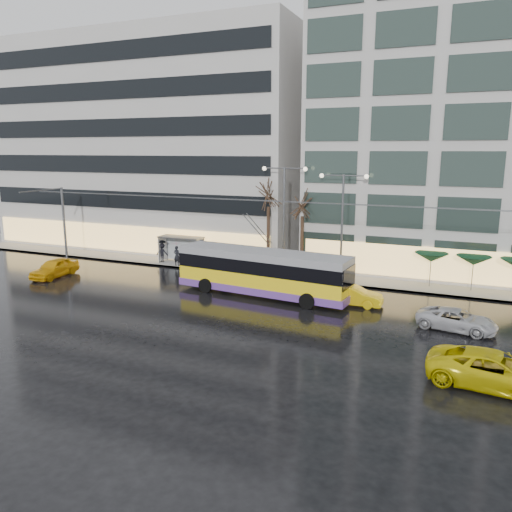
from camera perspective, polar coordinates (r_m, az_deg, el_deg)
The scene contains 21 objects.
ground at distance 34.64m, azimuth -6.12°, elevation -5.76°, with size 140.00×140.00×0.00m, color black.
sidewalk at distance 46.25m, azimuth 4.48°, elevation -1.07°, with size 80.00×10.00×0.15m, color gray.
kerb at distance 41.72m, azimuth 2.32°, elevation -2.50°, with size 80.00×0.10×0.15m, color slate.
building_left at distance 57.58m, azimuth -11.31°, elevation 12.43°, with size 34.00×14.00×22.00m, color #AEABA6.
building_right at distance 47.91m, azimuth 27.07°, elevation 13.29°, with size 32.00×14.00×25.00m, color #AEABA6.
trolleybus at distance 36.55m, azimuth 0.76°, elevation -2.04°, with size 13.34×5.70×6.10m.
catenary at distance 40.21m, azimuth 0.47°, elevation 3.04°, with size 42.24×5.12×7.00m.
bus_shelter at distance 47.25m, azimuth -8.82°, elevation 1.44°, with size 4.20×1.60×2.51m.
street_lamp_near at distance 42.27m, azimuth 3.22°, elevation 5.84°, with size 3.96×0.36×9.03m.
street_lamp_far at distance 40.90m, azimuth 9.85°, elevation 5.09°, with size 3.96×0.36×8.53m.
tree_a at distance 42.88m, azimuth 1.43°, elevation 7.42°, with size 3.20×3.20×8.40m.
tree_b at distance 42.13m, azimuth 5.35°, elevation 6.35°, with size 3.20×3.20×7.70m.
parasol_a at distance 40.65m, azimuth 19.40°, elevation -0.14°, with size 2.50×2.50×2.65m.
parasol_b at distance 40.60m, azimuth 23.61°, elevation -0.48°, with size 2.50×2.50×2.65m.
taxi_a at distance 45.40m, azimuth -22.04°, elevation -1.27°, with size 1.85×4.59×1.56m, color #E3A40B.
taxi_b at distance 35.22m, azimuth 10.90°, elevation -4.43°, with size 1.47×4.20×1.38m, color #E3B90B.
taxi_c at distance 25.43m, azimuth 25.66°, elevation -11.72°, with size 2.71×5.87×1.63m, color #D8C60B.
sedan_silver at distance 32.23m, azimuth 21.96°, elevation -6.78°, with size 2.11×4.57×1.27m, color #BBBAC0.
pedestrian_a at distance 45.96m, azimuth -9.05°, elevation 0.63°, with size 0.99×1.01×2.19m.
pedestrian_b at distance 45.25m, azimuth -5.64°, elevation -0.05°, with size 0.95×0.74×1.91m.
pedestrian_c at distance 47.82m, azimuth -10.69°, elevation 0.65°, with size 1.25×0.94×2.11m.
Camera 1 is at (16.13, -28.77, 10.56)m, focal length 35.00 mm.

